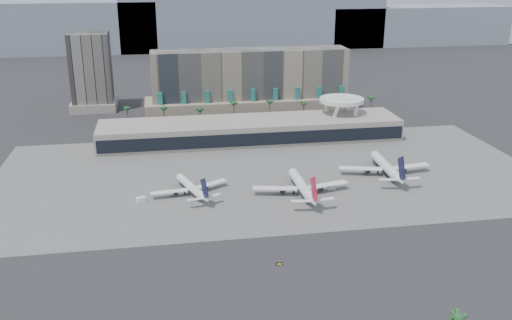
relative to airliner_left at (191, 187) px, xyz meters
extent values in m
plane|color=#232326|center=(38.41, -36.43, -3.23)|extent=(900.00, 900.00, 0.00)
cube|color=#5B5B59|center=(38.41, 18.57, -3.20)|extent=(260.00, 130.00, 0.06)
cube|color=gray|center=(-141.59, 433.57, 24.27)|extent=(260.00, 60.00, 55.00)
cube|color=gray|center=(98.41, 433.57, 31.77)|extent=(300.00, 60.00, 70.00)
cube|color=gray|center=(298.41, 433.57, 19.27)|extent=(220.00, 60.00, 45.00)
cube|color=gray|center=(48.41, 138.57, 17.77)|extent=(130.00, 22.00, 42.00)
cube|color=tan|center=(48.41, 136.57, 1.77)|extent=(140.00, 30.00, 10.00)
cube|color=#21726D|center=(-11.59, 126.57, 5.77)|extent=(3.00, 2.00, 18.00)
cube|color=#21726D|center=(3.41, 126.57, 5.77)|extent=(3.00, 2.00, 18.00)
cube|color=#21726D|center=(18.41, 126.57, 5.77)|extent=(3.00, 2.00, 18.00)
cube|color=#21726D|center=(33.41, 126.57, 5.77)|extent=(3.00, 2.00, 18.00)
cube|color=#21726D|center=(48.41, 126.57, 5.77)|extent=(3.00, 2.00, 18.00)
cube|color=#21726D|center=(63.41, 126.57, 5.77)|extent=(3.00, 2.00, 18.00)
cube|color=#21726D|center=(78.41, 126.57, 5.77)|extent=(3.00, 2.00, 18.00)
cube|color=#21726D|center=(93.41, 126.57, 5.77)|extent=(3.00, 2.00, 18.00)
cube|color=#21726D|center=(108.41, 126.57, 5.77)|extent=(3.00, 2.00, 18.00)
cube|color=black|center=(-56.59, 163.57, 22.77)|extent=(26.00, 26.00, 52.00)
cube|color=#A89F94|center=(-56.59, 163.57, -0.23)|extent=(30.00, 30.00, 6.00)
cube|color=#A89F94|center=(38.41, 73.57, 2.77)|extent=(170.00, 32.00, 12.00)
cube|color=black|center=(38.41, 57.37, 2.27)|extent=(168.00, 0.60, 7.00)
cube|color=black|center=(38.41, 73.57, 10.02)|extent=(170.00, 12.00, 2.50)
cylinder|color=white|center=(99.77, 85.94, 7.77)|extent=(6.98, 6.99, 21.89)
cylinder|color=white|center=(87.04, 85.94, 7.77)|extent=(6.98, 6.99, 21.89)
cylinder|color=white|center=(87.04, 73.21, 7.77)|extent=(6.98, 6.99, 21.89)
cylinder|color=white|center=(99.77, 73.21, 7.77)|extent=(6.98, 6.99, 21.89)
cylinder|color=white|center=(93.41, 79.57, 16.77)|extent=(26.00, 26.00, 2.20)
cylinder|color=white|center=(93.41, 79.57, 18.07)|extent=(16.00, 16.00, 1.20)
cylinder|color=brown|center=(-31.59, 108.57, 2.77)|extent=(0.70, 0.70, 12.00)
sphere|color=#22552A|center=(-31.59, 108.57, 8.47)|extent=(2.80, 2.80, 2.80)
cylinder|color=brown|center=(-9.59, 108.57, 2.77)|extent=(0.70, 0.70, 12.00)
sphere|color=#22552A|center=(-9.59, 108.57, 8.47)|extent=(2.80, 2.80, 2.80)
cylinder|color=brown|center=(12.41, 108.57, 2.77)|extent=(0.70, 0.70, 12.00)
sphere|color=#22552A|center=(12.41, 108.57, 8.47)|extent=(2.80, 2.80, 2.80)
cylinder|color=brown|center=(33.41, 108.57, 2.77)|extent=(0.70, 0.70, 12.00)
sphere|color=#22552A|center=(33.41, 108.57, 8.47)|extent=(2.80, 2.80, 2.80)
cylinder|color=brown|center=(56.41, 108.57, 2.77)|extent=(0.70, 0.70, 12.00)
sphere|color=#22552A|center=(56.41, 108.57, 8.47)|extent=(2.80, 2.80, 2.80)
cylinder|color=brown|center=(78.41, 108.57, 2.77)|extent=(0.70, 0.70, 12.00)
sphere|color=#22552A|center=(78.41, 108.57, 8.47)|extent=(2.80, 2.80, 2.80)
cylinder|color=brown|center=(100.41, 108.57, 2.77)|extent=(0.70, 0.70, 12.00)
sphere|color=#22552A|center=(100.41, 108.57, 8.47)|extent=(2.80, 2.80, 2.80)
cylinder|color=brown|center=(123.41, 108.57, 2.77)|extent=(0.70, 0.70, 12.00)
sphere|color=#22552A|center=(123.41, 108.57, 8.47)|extent=(2.80, 2.80, 2.80)
cylinder|color=white|center=(-0.50, 1.51, -0.02)|extent=(11.03, 24.22, 3.57)
cylinder|color=#0F1134|center=(-0.50, 1.51, -0.15)|extent=(10.81, 23.73, 3.50)
cone|color=white|center=(-4.88, 14.75, -0.02)|extent=(4.65, 4.93, 3.57)
cone|color=white|center=(4.44, -13.43, 0.25)|extent=(5.91, 8.74, 3.57)
cube|color=white|center=(-9.53, -2.42, -0.56)|extent=(16.35, 5.31, 0.31)
cube|color=white|center=(9.09, 3.74, -0.56)|extent=(15.66, 11.18, 0.31)
cylinder|color=black|center=(-7.13, -1.15, -1.45)|extent=(2.98, 4.00, 1.96)
cylinder|color=black|center=(6.41, 3.33, -1.45)|extent=(2.98, 4.00, 1.96)
cube|color=#0F1134|center=(4.86, -14.70, 4.88)|extent=(2.97, 7.83, 9.39)
cube|color=white|center=(0.91, -15.53, 0.69)|extent=(7.37, 3.21, 0.22)
cube|color=white|center=(8.53, -13.01, 0.69)|extent=(7.27, 4.92, 0.22)
cylinder|color=black|center=(-3.48, 10.52, -2.52)|extent=(0.45, 0.45, 1.43)
cylinder|color=black|center=(-2.93, -0.23, -2.52)|extent=(0.62, 0.62, 1.43)
cylinder|color=black|center=(2.49, 1.56, -2.52)|extent=(0.62, 0.62, 1.43)
cylinder|color=white|center=(48.01, -6.38, 0.66)|extent=(4.63, 29.50, 4.32)
cylinder|color=#0F1134|center=(48.01, -6.38, 0.49)|extent=(4.54, 28.91, 4.23)
cone|color=white|center=(47.83, 10.51, 0.66)|extent=(4.37, 4.90, 4.32)
cone|color=white|center=(48.21, -25.42, 0.98)|extent=(4.42, 9.76, 4.32)
cube|color=white|center=(36.14, -7.58, 0.01)|extent=(19.90, 8.07, 0.38)
cube|color=white|center=(59.89, -7.33, 0.01)|extent=(19.91, 8.46, 0.38)
cylinder|color=black|center=(39.37, -7.01, -1.07)|extent=(2.42, 4.34, 2.38)
cylinder|color=black|center=(56.65, -6.82, -1.07)|extent=(2.42, 4.34, 2.38)
cube|color=#B4142D|center=(48.23, -27.04, 6.59)|extent=(0.64, 9.81, 11.37)
cube|color=white|center=(43.36, -26.55, 1.52)|extent=(8.87, 3.47, 0.27)
cube|color=white|center=(53.08, -26.45, 1.52)|extent=(8.90, 3.64, 0.27)
cylinder|color=black|center=(47.88, 5.11, -2.37)|extent=(0.54, 0.54, 1.73)
cylinder|color=black|center=(44.56, -7.49, -2.37)|extent=(0.76, 0.76, 1.73)
cylinder|color=black|center=(51.47, -7.42, -2.37)|extent=(0.76, 0.76, 1.73)
cylinder|color=white|center=(93.74, 10.43, 0.79)|extent=(5.96, 30.64, 4.47)
cylinder|color=#0F1134|center=(93.74, 10.43, 0.62)|extent=(5.84, 30.03, 4.38)
cone|color=white|center=(94.60, 27.87, 0.79)|extent=(4.71, 5.24, 4.47)
cone|color=white|center=(92.77, -9.24, 1.12)|extent=(4.96, 10.26, 4.47)
cube|color=white|center=(81.42, 9.92, 0.12)|extent=(20.57, 9.46, 0.39)
cube|color=white|center=(105.95, 8.71, 0.12)|extent=(20.55, 7.61, 0.39)
cylinder|color=black|center=(84.79, 10.31, -1.00)|extent=(2.67, 4.58, 2.46)
cylinder|color=black|center=(102.63, 9.43, -1.00)|extent=(2.67, 4.58, 2.46)
cube|color=#0F1134|center=(92.69, -10.92, 6.93)|extent=(1.06, 10.16, 11.76)
cube|color=white|center=(87.70, -10.11, 1.68)|extent=(9.23, 4.09, 0.28)
cube|color=white|center=(97.73, -10.61, 1.68)|extent=(9.12, 3.25, 0.28)
cylinder|color=black|center=(94.33, 22.29, -2.34)|extent=(0.56, 0.56, 1.79)
cylinder|color=black|center=(90.12, 9.49, -2.34)|extent=(0.78, 0.78, 1.79)
cylinder|color=black|center=(97.25, 9.14, -2.34)|extent=(0.78, 0.78, 1.79)
cube|color=white|center=(-21.71, -4.92, -2.26)|extent=(4.41, 3.27, 1.94)
cube|color=silver|center=(62.30, -5.70, -2.26)|extent=(3.83, 2.28, 1.93)
cube|color=black|center=(25.59, -67.48, -2.75)|extent=(2.14, 0.62, 0.97)
cube|color=gold|center=(25.59, -67.65, -2.75)|extent=(1.53, 0.29, 0.58)
cylinder|color=black|center=(24.81, -67.48, -2.94)|extent=(0.12, 0.12, 0.58)
cylinder|color=black|center=(26.36, -67.48, -2.94)|extent=(0.12, 0.12, 0.58)
sphere|color=#22552A|center=(59.66, -122.54, 9.52)|extent=(2.80, 2.80, 2.80)
camera|label=1|loc=(-10.56, -233.73, 94.31)|focal=40.00mm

